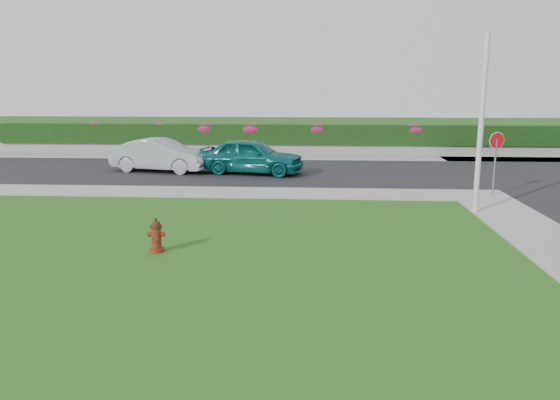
# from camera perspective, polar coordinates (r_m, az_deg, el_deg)

# --- Properties ---
(ground) EXTENTS (120.00, 120.00, 0.00)m
(ground) POSITION_cam_1_polar(r_m,az_deg,el_deg) (11.04, -2.66, -8.29)
(ground) COLOR black
(ground) RESTS_ON ground
(street_far) EXTENTS (26.00, 8.00, 0.04)m
(street_far) POSITION_cam_1_polar(r_m,az_deg,el_deg) (25.36, -10.49, 3.02)
(street_far) COLOR black
(street_far) RESTS_ON ground
(sidewalk_far) EXTENTS (24.00, 2.00, 0.04)m
(sidewalk_far) POSITION_cam_1_polar(r_m,az_deg,el_deg) (20.94, -16.44, 0.91)
(sidewalk_far) COLOR gray
(sidewalk_far) RESTS_ON ground
(curb_corner) EXTENTS (2.00, 2.00, 0.04)m
(curb_corner) POSITION_cam_1_polar(r_m,az_deg,el_deg) (20.52, 20.09, 0.46)
(curb_corner) COLOR gray
(curb_corner) RESTS_ON ground
(sidewalk_beyond) EXTENTS (34.00, 2.00, 0.04)m
(sidewalk_beyond) POSITION_cam_1_polar(r_m,az_deg,el_deg) (29.63, -0.59, 4.45)
(sidewalk_beyond) COLOR gray
(sidewalk_beyond) RESTS_ON ground
(retaining_wall) EXTENTS (34.00, 0.40, 0.60)m
(retaining_wall) POSITION_cam_1_polar(r_m,az_deg,el_deg) (31.08, -0.38, 5.31)
(retaining_wall) COLOR gray
(retaining_wall) RESTS_ON ground
(hedge) EXTENTS (32.00, 0.90, 1.10)m
(hedge) POSITION_cam_1_polar(r_m,az_deg,el_deg) (31.10, -0.37, 6.89)
(hedge) COLOR black
(hedge) RESTS_ON retaining_wall
(fire_hydrant) EXTENTS (0.41, 0.39, 0.80)m
(fire_hydrant) POSITION_cam_1_polar(r_m,az_deg,el_deg) (13.03, -12.80, -3.70)
(fire_hydrant) COLOR #580E0D
(fire_hydrant) RESTS_ON ground
(sedan_teal) EXTENTS (4.81, 2.68, 1.55)m
(sedan_teal) POSITION_cam_1_polar(r_m,az_deg,el_deg) (23.97, -2.99, 4.61)
(sedan_teal) COLOR #0C5D5B
(sedan_teal) RESTS_ON street_far
(sedan_silver) EXTENTS (4.66, 2.43, 1.46)m
(sedan_silver) POSITION_cam_1_polar(r_m,az_deg,el_deg) (25.12, -12.32, 4.59)
(sedan_silver) COLOR #AFB2B7
(sedan_silver) RESTS_ON street_far
(utility_pole) EXTENTS (0.16, 0.16, 5.32)m
(utility_pole) POSITION_cam_1_polar(r_m,az_deg,el_deg) (17.38, 20.26, 7.32)
(utility_pole) COLOR silver
(utility_pole) RESTS_ON ground
(stop_sign) EXTENTS (0.59, 0.21, 2.26)m
(stop_sign) POSITION_cam_1_polar(r_m,az_deg,el_deg) (20.46, 21.65, 4.96)
(stop_sign) COLOR slate
(stop_sign) RESTS_ON ground
(flower_clump_a) EXTENTS (1.06, 0.68, 0.53)m
(flower_clump_a) POSITION_cam_1_polar(r_m,az_deg,el_deg) (33.39, -18.82, 7.18)
(flower_clump_a) COLOR #BC205B
(flower_clump_a) RESTS_ON hedge
(flower_clump_b) EXTENTS (1.02, 0.66, 0.51)m
(flower_clump_b) POSITION_cam_1_polar(r_m,az_deg,el_deg) (32.15, -12.56, 7.39)
(flower_clump_b) COLOR #BC205B
(flower_clump_b) RESTS_ON hedge
(flower_clump_c) EXTENTS (1.32, 0.85, 0.66)m
(flower_clump_c) POSITION_cam_1_polar(r_m,az_deg,el_deg) (31.52, -7.84, 7.37)
(flower_clump_c) COLOR #BC205B
(flower_clump_c) RESTS_ON hedge
(flower_clump_d) EXTENTS (1.39, 0.89, 0.70)m
(flower_clump_d) POSITION_cam_1_polar(r_m,az_deg,el_deg) (31.11, -3.06, 7.38)
(flower_clump_d) COLOR #BC205B
(flower_clump_d) RESTS_ON hedge
(flower_clump_e) EXTENTS (1.29, 0.83, 0.65)m
(flower_clump_e) POSITION_cam_1_polar(r_m,az_deg,el_deg) (30.90, 3.88, 7.38)
(flower_clump_e) COLOR #BC205B
(flower_clump_e) RESTS_ON hedge
(flower_clump_f) EXTENTS (1.28, 0.83, 0.64)m
(flower_clump_f) POSITION_cam_1_polar(r_m,az_deg,el_deg) (31.39, 13.87, 7.13)
(flower_clump_f) COLOR #BC205B
(flower_clump_f) RESTS_ON hedge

